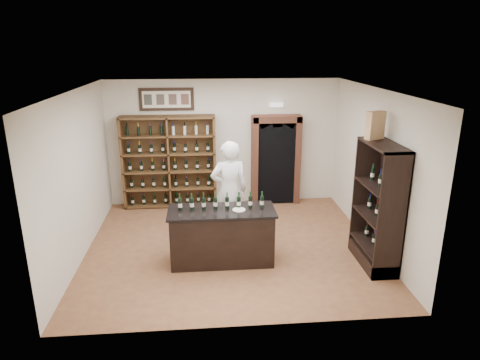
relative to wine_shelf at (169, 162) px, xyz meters
name	(u,v)px	position (x,y,z in m)	size (l,w,h in m)	color
floor	(231,246)	(1.30, -2.33, -1.10)	(5.50, 5.50, 0.00)	brown
ceiling	(230,90)	(1.30, -2.33, 1.90)	(5.50, 5.50, 0.00)	white
wall_back	(224,143)	(1.30, 0.17, 0.40)	(5.50, 0.04, 3.00)	beige
wall_left	(78,176)	(-1.45, -2.33, 0.40)	(0.04, 5.00, 3.00)	beige
wall_right	(374,169)	(4.05, -2.33, 0.40)	(0.04, 5.00, 3.00)	beige
wine_shelf	(169,162)	(0.00, 0.00, 0.00)	(2.20, 0.38, 2.20)	brown
framed_picture	(167,99)	(0.00, 0.14, 1.45)	(1.25, 0.04, 0.52)	black
arched_doorway	(276,158)	(2.55, 0.00, 0.04)	(1.17, 0.35, 2.17)	black
emergency_light	(276,105)	(2.55, 0.09, 1.30)	(0.30, 0.10, 0.10)	white
tasting_counter	(222,236)	(1.10, -2.93, -0.61)	(1.88, 0.78, 1.00)	black
counter_bottle_0	(180,204)	(0.38, -2.87, 0.01)	(0.07, 0.07, 0.30)	black
counter_bottle_1	(192,204)	(0.59, -2.87, 0.01)	(0.07, 0.07, 0.30)	black
counter_bottle_2	(204,203)	(0.79, -2.87, 0.01)	(0.07, 0.07, 0.30)	black
counter_bottle_3	(215,203)	(1.00, -2.87, 0.01)	(0.07, 0.07, 0.30)	black
counter_bottle_4	(227,203)	(1.20, -2.87, 0.01)	(0.07, 0.07, 0.30)	black
counter_bottle_5	(239,202)	(1.41, -2.87, 0.01)	(0.07, 0.07, 0.30)	black
counter_bottle_6	(250,202)	(1.61, -2.87, 0.01)	(0.07, 0.07, 0.30)	black
counter_bottle_7	(262,202)	(1.82, -2.87, 0.01)	(0.07, 0.07, 0.30)	black
side_cabinet	(378,224)	(3.82, -3.23, -0.35)	(0.48, 1.20, 2.20)	black
shopkeeper	(229,191)	(1.30, -1.95, -0.09)	(0.73, 0.48, 2.01)	white
plate	(239,210)	(1.40, -2.98, -0.09)	(0.23, 0.23, 0.02)	silver
wine_crate	(375,125)	(3.76, -2.86, 1.34)	(0.34, 0.14, 0.48)	tan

